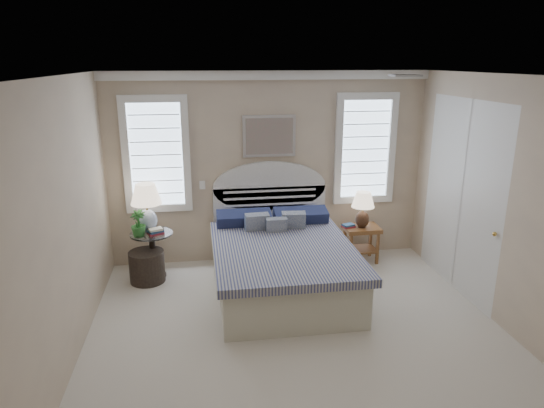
{
  "coord_description": "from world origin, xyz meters",
  "views": [
    {
      "loc": [
        -0.98,
        -4.18,
        2.84
      ],
      "look_at": [
        -0.19,
        1.0,
        1.28
      ],
      "focal_mm": 32.0,
      "sensor_mm": 36.0,
      "label": 1
    }
  ],
  "objects_px": {
    "side_table_left": "(153,250)",
    "floor_pot": "(147,266)",
    "bed": "(281,260)",
    "nightstand_right": "(361,236)",
    "lamp_left": "(146,202)",
    "lamp_right": "(363,206)"
  },
  "relations": [
    {
      "from": "bed",
      "to": "floor_pot",
      "type": "xyz_separation_m",
      "value": [
        -1.72,
        0.46,
        -0.18
      ]
    },
    {
      "from": "bed",
      "to": "floor_pot",
      "type": "relative_size",
      "value": 4.92
    },
    {
      "from": "bed",
      "to": "side_table_left",
      "type": "relative_size",
      "value": 3.61
    },
    {
      "from": "side_table_left",
      "to": "lamp_left",
      "type": "height_order",
      "value": "lamp_left"
    },
    {
      "from": "nightstand_right",
      "to": "lamp_right",
      "type": "xyz_separation_m",
      "value": [
        -0.01,
        -0.03,
        0.47
      ]
    },
    {
      "from": "floor_pot",
      "to": "side_table_left",
      "type": "bearing_deg",
      "value": 62.04
    },
    {
      "from": "side_table_left",
      "to": "lamp_right",
      "type": "height_order",
      "value": "lamp_right"
    },
    {
      "from": "side_table_left",
      "to": "lamp_left",
      "type": "xyz_separation_m",
      "value": [
        -0.04,
        0.08,
        0.65
      ]
    },
    {
      "from": "side_table_left",
      "to": "nightstand_right",
      "type": "height_order",
      "value": "side_table_left"
    },
    {
      "from": "bed",
      "to": "nightstand_right",
      "type": "height_order",
      "value": "bed"
    },
    {
      "from": "floor_pot",
      "to": "lamp_right",
      "type": "height_order",
      "value": "lamp_right"
    },
    {
      "from": "floor_pot",
      "to": "lamp_right",
      "type": "distance_m",
      "value": 3.09
    },
    {
      "from": "nightstand_right",
      "to": "lamp_left",
      "type": "height_order",
      "value": "lamp_left"
    },
    {
      "from": "side_table_left",
      "to": "floor_pot",
      "type": "height_order",
      "value": "side_table_left"
    },
    {
      "from": "bed",
      "to": "floor_pot",
      "type": "bearing_deg",
      "value": 165.18
    },
    {
      "from": "nightstand_right",
      "to": "lamp_left",
      "type": "distance_m",
      "value": 3.06
    },
    {
      "from": "nightstand_right",
      "to": "lamp_left",
      "type": "bearing_deg",
      "value": -179.68
    },
    {
      "from": "floor_pot",
      "to": "lamp_left",
      "type": "distance_m",
      "value": 0.85
    },
    {
      "from": "floor_pot",
      "to": "lamp_right",
      "type": "xyz_separation_m",
      "value": [
        3.01,
        0.21,
        0.64
      ]
    },
    {
      "from": "lamp_left",
      "to": "lamp_right",
      "type": "relative_size",
      "value": 1.25
    },
    {
      "from": "side_table_left",
      "to": "floor_pot",
      "type": "xyz_separation_m",
      "value": [
        -0.07,
        -0.14,
        -0.18
      ]
    },
    {
      "from": "bed",
      "to": "floor_pot",
      "type": "distance_m",
      "value": 1.79
    }
  ]
}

